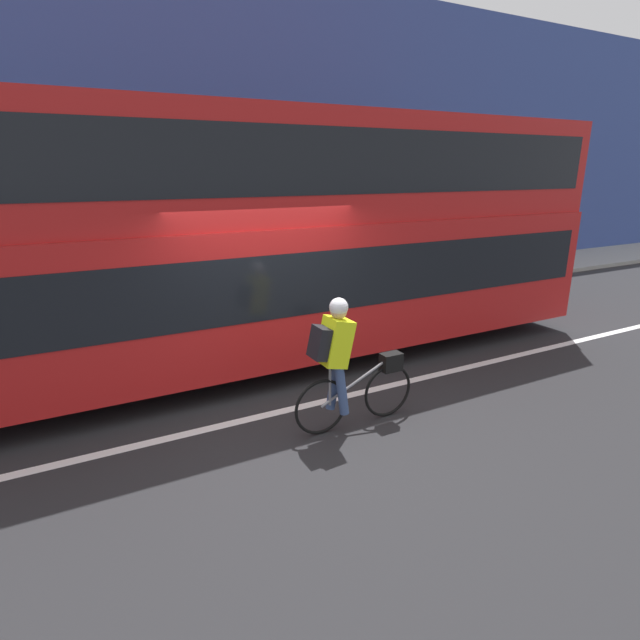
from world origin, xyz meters
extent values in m
plane|color=#232326|center=(0.00, 0.00, 0.00)|extent=(80.00, 80.00, 0.00)
cube|color=silver|center=(0.00, -0.02, 0.00)|extent=(50.00, 0.14, 0.01)
cube|color=gray|center=(0.00, 5.25, 0.06)|extent=(60.00, 2.34, 0.12)
cube|color=#33478C|center=(0.00, 6.57, 3.60)|extent=(60.00, 0.30, 7.19)
cylinder|color=black|center=(4.10, 1.79, 0.51)|extent=(1.01, 0.30, 1.01)
cylinder|color=black|center=(-2.26, 1.79, 0.51)|extent=(1.01, 0.30, 1.01)
cube|color=#B21919|center=(0.92, 1.79, 1.27)|extent=(10.25, 2.57, 1.93)
cube|color=black|center=(0.92, 1.79, 1.50)|extent=(9.84, 2.59, 0.85)
cube|color=#B21919|center=(0.92, 1.79, 2.99)|extent=(10.25, 2.47, 1.51)
cube|color=black|center=(0.92, 1.79, 3.06)|extent=(9.84, 2.49, 0.85)
torus|color=black|center=(1.05, -0.73, 0.34)|extent=(0.68, 0.04, 0.68)
torus|color=black|center=(0.12, -0.73, 0.34)|extent=(0.68, 0.04, 0.68)
cylinder|color=slate|center=(0.59, -0.73, 0.56)|extent=(0.95, 0.03, 0.46)
cylinder|color=slate|center=(0.23, -0.73, 0.59)|extent=(0.03, 0.03, 0.50)
cube|color=black|center=(1.08, -0.73, 0.72)|extent=(0.26, 0.16, 0.22)
cube|color=#D8EA19|center=(0.30, -0.73, 1.11)|extent=(0.37, 0.32, 0.58)
cube|color=black|center=(0.10, -0.73, 1.13)|extent=(0.21, 0.26, 0.38)
cylinder|color=#384C7A|center=(0.34, -0.64, 0.54)|extent=(0.21, 0.11, 0.61)
cylinder|color=#384C7A|center=(0.34, -0.82, 0.54)|extent=(0.19, 0.11, 0.61)
sphere|color=tan|center=(0.34, -0.73, 1.46)|extent=(0.19, 0.19, 0.19)
sphere|color=silver|center=(0.34, -0.73, 1.51)|extent=(0.21, 0.21, 0.21)
cylinder|color=#515156|center=(0.71, 5.13, 0.54)|extent=(0.49, 0.49, 0.86)
cylinder|color=#59595B|center=(-3.00, 5.13, 1.26)|extent=(0.07, 0.07, 2.28)
cube|color=#1959B2|center=(-3.00, 5.09, 2.17)|extent=(0.36, 0.02, 0.36)
camera|label=1|loc=(-2.33, -5.33, 2.97)|focal=28.00mm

